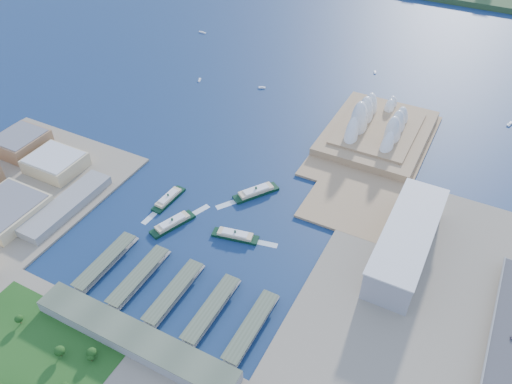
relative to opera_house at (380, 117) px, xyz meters
The scene contains 18 objects.
ground 300.75m from the opera_house, 110.56° to the right, with size 3000.00×3000.00×0.00m, color #10284E.
east_land 357.85m from the opera_house, 67.75° to the right, with size 240.00×500.00×3.00m, color gray.
peninsula 36.56m from the opera_house, 82.87° to the right, with size 135.00×220.00×3.00m, color #A18058.
opera_house is the anchor object (origin of this frame).
toaster_building 219.62m from the opera_house, 65.77° to the right, with size 45.00×155.00×35.00m, color gray.
ferry_wharves 367.50m from the opera_house, 104.38° to the right, with size 184.00×90.00×9.30m, color #4D5842, non-canonical shape.
terminal_building 425.27m from the opera_house, 102.24° to the right, with size 200.00×28.00×12.00m, color gray.
park 498.56m from the opera_house, 109.34° to the right, with size 150.00×110.00×16.00m, color #194714, non-canonical shape.
ferry_a 301.36m from the opera_house, 126.23° to the right, with size 12.75×50.07×9.47m, color black, non-canonical shape.
ferry_b 207.44m from the opera_house, 116.45° to the right, with size 14.39×56.53×10.69m, color black, non-canonical shape.
ferry_c 313.61m from the opera_house, 118.43° to the right, with size 13.68×53.74×10.16m, color black, non-canonical shape.
ferry_d 271.49m from the opera_house, 106.80° to the right, with size 12.99×51.02×9.65m, color black, non-canonical shape.
boat_a 308.93m from the opera_house, behind, with size 3.01×12.03×2.32m, color white, non-canonical shape.
boat_b 212.29m from the opera_house, 166.03° to the left, with size 3.76×10.75×2.90m, color white, non-canonical shape.
boat_c 201.46m from the opera_house, 37.08° to the left, with size 3.83×13.14×2.96m, color white, non-canonical shape.
boat_d 450.39m from the opera_house, 154.60° to the left, with size 3.39×15.51×2.62m, color white, non-canonical shape.
boat_e 197.72m from the opera_house, 107.98° to the left, with size 3.05×9.59×2.35m, color white, non-canonical shape.
car_c 333.68m from the opera_house, 53.34° to the right, with size 1.90×4.68×1.36m, color slate.
Camera 1 is at (223.62, -305.61, 386.88)m, focal length 35.00 mm.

